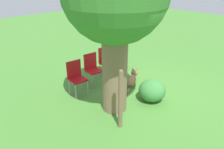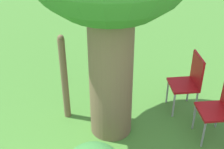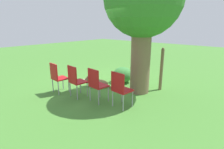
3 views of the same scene
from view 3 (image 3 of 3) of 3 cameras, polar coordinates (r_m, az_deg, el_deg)
ground_plane at (r=6.49m, az=0.99°, el=-2.99°), size 30.00×30.00×0.00m
oak_tree at (r=5.45m, az=10.14°, el=22.44°), size 2.29×2.29×4.00m
dog at (r=6.13m, az=-5.15°, el=-2.67°), size 0.68×1.05×0.42m
fence_post at (r=5.93m, az=15.85°, el=1.73°), size 0.10×0.10×1.41m
red_chair_0 at (r=5.73m, az=-17.40°, el=-0.49°), size 0.46×0.48×0.97m
red_chair_1 at (r=5.25m, az=-11.78°, el=-1.57°), size 0.46×0.48×0.97m
red_chair_2 at (r=4.83m, az=-5.09°, el=-2.84°), size 0.46×0.48×0.97m
red_chair_3 at (r=4.49m, az=2.76°, el=-4.27°), size 0.46×0.48×0.97m
low_shrub at (r=6.58m, az=3.47°, el=-0.08°), size 0.73×0.73×0.58m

